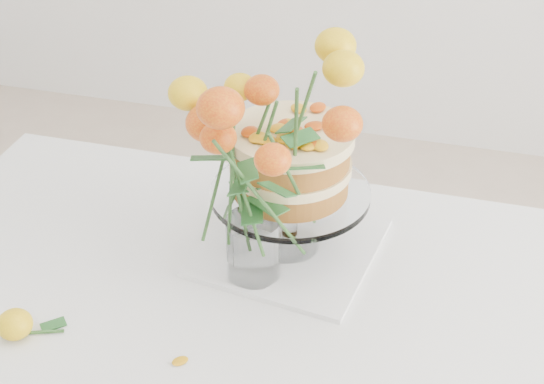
# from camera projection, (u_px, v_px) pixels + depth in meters

# --- Properties ---
(table) EXTENTS (1.43, 0.93, 0.76)m
(table) POSITION_uv_depth(u_px,v_px,m) (274.00, 368.00, 1.23)
(table) COLOR tan
(table) RESTS_ON ground
(napkin) EXTENTS (0.33, 0.33, 0.01)m
(napkin) POSITION_uv_depth(u_px,v_px,m) (289.00, 247.00, 1.36)
(napkin) COLOR white
(napkin) RESTS_ON table
(cake_stand) EXTENTS (0.28, 0.28, 0.25)m
(cake_stand) POSITION_uv_depth(u_px,v_px,m) (291.00, 167.00, 1.26)
(cake_stand) COLOR white
(cake_stand) RESTS_ON napkin
(rose_vase) EXTENTS (0.38, 0.38, 0.46)m
(rose_vase) POSITION_uv_depth(u_px,v_px,m) (252.00, 142.00, 1.15)
(rose_vase) COLOR white
(rose_vase) RESTS_ON table
(loose_rose_near) EXTENTS (0.10, 0.06, 0.05)m
(loose_rose_near) POSITION_uv_depth(u_px,v_px,m) (15.00, 324.00, 1.17)
(loose_rose_near) COLOR yellow
(loose_rose_near) RESTS_ON table
(stray_petal_a) EXTENTS (0.03, 0.02, 0.00)m
(stray_petal_a) POSITION_uv_depth(u_px,v_px,m) (180.00, 361.00, 1.13)
(stray_petal_a) COLOR orange
(stray_petal_a) RESTS_ON table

